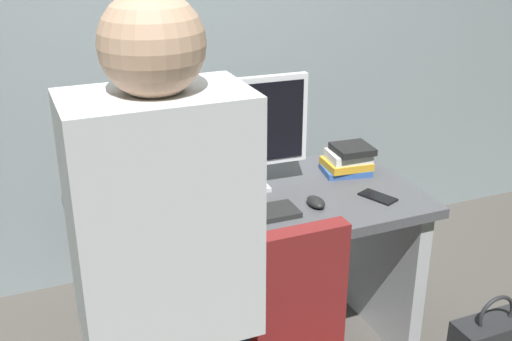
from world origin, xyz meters
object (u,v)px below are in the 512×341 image
desk (251,254)px  mouse (316,202)px  person_at_desk (170,329)px  keyboard (241,218)px  book_stack (348,160)px  monitor (242,129)px  cell_phone (378,197)px  cup_near_keyboard (153,228)px  cup_by_monitor (119,190)px

desk → mouse: size_ratio=13.36×
person_at_desk → keyboard: (0.44, 0.65, -0.10)m
desk → book_stack: book_stack is taller
monitor → cell_phone: monitor is taller
desk → book_stack: size_ratio=6.19×
person_at_desk → monitor: size_ratio=3.03×
keyboard → cell_phone: (0.56, -0.03, -0.01)m
cup_near_keyboard → cup_by_monitor: cup_near_keyboard is taller
person_at_desk → book_stack: size_ratio=7.59×
cup_near_keyboard → book_stack: 0.95m
mouse → monitor: bearing=128.2°
cell_phone → cup_by_monitor: bearing=136.2°
person_at_desk → book_stack: (1.02, 0.89, -0.05)m
desk → person_at_desk: person_at_desk is taller
book_stack → cell_phone: (-0.02, -0.27, -0.06)m
mouse → cell_phone: mouse is taller
desk → cup_near_keyboard: 0.53m
monitor → mouse: bearing=-51.8°
person_at_desk → monitor: (0.55, 0.91, 0.15)m
cup_near_keyboard → cup_by_monitor: (-0.04, 0.36, -0.01)m
person_at_desk → cup_by_monitor: 1.00m
cup_near_keyboard → book_stack: book_stack is taller
keyboard → cup_by_monitor: (-0.37, 0.34, 0.03)m
keyboard → book_stack: bearing=23.1°
cup_near_keyboard → book_stack: bearing=16.1°
book_stack → desk: bearing=-167.7°
person_at_desk → cup_near_keyboard: (0.11, 0.63, -0.06)m
cup_by_monitor → cell_phone: 1.00m
mouse → cup_near_keyboard: 0.64m
monitor → cup_near_keyboard: size_ratio=5.76×
cup_by_monitor → book_stack: size_ratio=0.39×
keyboard → mouse: 0.30m
mouse → cell_phone: size_ratio=0.69×
desk → keyboard: bearing=-124.8°
monitor → cup_by_monitor: size_ratio=6.49×
mouse → cell_phone: 0.26m
desk → monitor: (0.01, 0.12, 0.49)m
person_at_desk → keyboard: size_ratio=3.81×
keyboard → cell_phone: size_ratio=2.99×
keyboard → mouse: (0.30, 0.00, 0.01)m
person_at_desk → mouse: person_at_desk is taller
monitor → cell_phone: 0.59m
desk → book_stack: 0.58m
desk → cell_phone: cell_phone is taller
cell_phone → desk: bearing=139.1°
cup_near_keyboard → cell_phone: bearing=-0.2°
keyboard → monitor: bearing=68.4°
monitor → keyboard: bearing=-112.4°
person_at_desk → keyboard: bearing=56.0°
desk → cell_phone: (0.47, -0.16, 0.24)m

